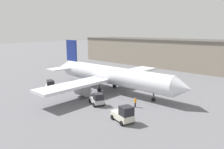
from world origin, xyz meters
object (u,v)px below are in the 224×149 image
(baggage_tug, at_px, (124,114))
(pushback_tug, at_px, (97,99))
(ground_crew_worker, at_px, (135,102))
(belt_loader_truck, at_px, (50,86))
(airplane, at_px, (109,75))

(baggage_tug, relative_size, pushback_tug, 1.05)
(ground_crew_worker, distance_m, belt_loader_truck, 19.64)
(ground_crew_worker, height_order, pushback_tug, pushback_tug)
(ground_crew_worker, height_order, baggage_tug, baggage_tug)
(ground_crew_worker, xyz_separation_m, belt_loader_truck, (-19.11, -4.50, 0.26))
(ground_crew_worker, height_order, belt_loader_truck, belt_loader_truck)
(airplane, xyz_separation_m, ground_crew_worker, (10.46, -4.46, -2.48))
(belt_loader_truck, bearing_deg, ground_crew_worker, 37.89)
(ground_crew_worker, relative_size, baggage_tug, 0.43)
(airplane, xyz_separation_m, baggage_tug, (12.94, -10.44, -2.24))
(baggage_tug, bearing_deg, pushback_tug, 179.96)
(baggage_tug, bearing_deg, airplane, 157.77)
(baggage_tug, height_order, pushback_tug, baggage_tug)
(airplane, xyz_separation_m, belt_loader_truck, (-8.65, -8.96, -2.22))
(airplane, height_order, baggage_tug, airplane)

